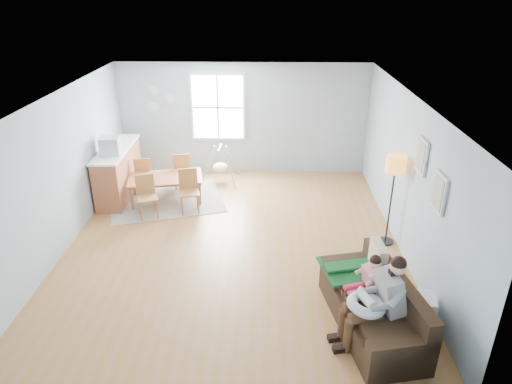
{
  "coord_description": "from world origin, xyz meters",
  "views": [
    {
      "loc": [
        0.6,
        -7.25,
        4.39
      ],
      "look_at": [
        0.4,
        0.07,
        1.0
      ],
      "focal_mm": 32.0,
      "sensor_mm": 36.0,
      "label": 1
    }
  ],
  "objects_px": {
    "sofa": "(375,309)",
    "chair_ne": "(182,168)",
    "storage_cube": "(416,311)",
    "chair_sw": "(146,194)",
    "monitor": "(110,146)",
    "floor_lamp": "(395,172)",
    "dining_table": "(166,189)",
    "father": "(378,299)",
    "chair_nw": "(144,173)",
    "toddler": "(367,277)",
    "baby_swing": "(220,167)",
    "chair_se": "(189,188)",
    "counter": "(118,172)"
  },
  "relations": [
    {
      "from": "chair_se",
      "to": "monitor",
      "type": "distance_m",
      "value": 1.86
    },
    {
      "from": "sofa",
      "to": "storage_cube",
      "type": "height_order",
      "value": "sofa"
    },
    {
      "from": "dining_table",
      "to": "baby_swing",
      "type": "distance_m",
      "value": 1.52
    },
    {
      "from": "sofa",
      "to": "chair_nw",
      "type": "xyz_separation_m",
      "value": [
        -4.29,
        4.35,
        0.19
      ]
    },
    {
      "from": "floor_lamp",
      "to": "baby_swing",
      "type": "xyz_separation_m",
      "value": [
        -3.32,
        2.69,
        -1.02
      ]
    },
    {
      "from": "sofa",
      "to": "father",
      "type": "bearing_deg",
      "value": -103.1
    },
    {
      "from": "father",
      "to": "baby_swing",
      "type": "xyz_separation_m",
      "value": [
        -2.55,
        5.28,
        -0.31
      ]
    },
    {
      "from": "floor_lamp",
      "to": "chair_ne",
      "type": "distance_m",
      "value": 4.85
    },
    {
      "from": "sofa",
      "to": "toddler",
      "type": "bearing_deg",
      "value": 121.83
    },
    {
      "from": "sofa",
      "to": "toddler",
      "type": "height_order",
      "value": "toddler"
    },
    {
      "from": "storage_cube",
      "to": "chair_nw",
      "type": "distance_m",
      "value": 6.51
    },
    {
      "from": "sofa",
      "to": "storage_cube",
      "type": "relative_size",
      "value": 4.49
    },
    {
      "from": "toddler",
      "to": "storage_cube",
      "type": "bearing_deg",
      "value": -11.16
    },
    {
      "from": "toddler",
      "to": "chair_nw",
      "type": "bearing_deg",
      "value": 135.04
    },
    {
      "from": "sofa",
      "to": "counter",
      "type": "xyz_separation_m",
      "value": [
        -4.81,
        4.2,
        0.27
      ]
    },
    {
      "from": "chair_sw",
      "to": "monitor",
      "type": "relative_size",
      "value": 1.97
    },
    {
      "from": "toddler",
      "to": "chair_ne",
      "type": "distance_m",
      "value": 5.55
    },
    {
      "from": "toddler",
      "to": "counter",
      "type": "xyz_separation_m",
      "value": [
        -4.69,
        4.02,
        -0.13
      ]
    },
    {
      "from": "storage_cube",
      "to": "chair_se",
      "type": "xyz_separation_m",
      "value": [
        -3.71,
        3.44,
        0.27
      ]
    },
    {
      "from": "monitor",
      "to": "baby_swing",
      "type": "height_order",
      "value": "monitor"
    },
    {
      "from": "chair_sw",
      "to": "chair_ne",
      "type": "bearing_deg",
      "value": 70.64
    },
    {
      "from": "storage_cube",
      "to": "chair_nw",
      "type": "xyz_separation_m",
      "value": [
        -4.87,
        4.31,
        0.24
      ]
    },
    {
      "from": "father",
      "to": "storage_cube",
      "type": "relative_size",
      "value": 2.75
    },
    {
      "from": "father",
      "to": "chair_sw",
      "type": "bearing_deg",
      "value": 137.63
    },
    {
      "from": "toddler",
      "to": "chair_ne",
      "type": "xyz_separation_m",
      "value": [
        -3.36,
        4.41,
        -0.2
      ]
    },
    {
      "from": "storage_cube",
      "to": "monitor",
      "type": "relative_size",
      "value": 1.08
    },
    {
      "from": "storage_cube",
      "to": "chair_se",
      "type": "bearing_deg",
      "value": 137.18
    },
    {
      "from": "counter",
      "to": "monitor",
      "type": "bearing_deg",
      "value": -86.07
    },
    {
      "from": "chair_se",
      "to": "counter",
      "type": "xyz_separation_m",
      "value": [
        -1.68,
        0.72,
        0.05
      ]
    },
    {
      "from": "sofa",
      "to": "chair_nw",
      "type": "relative_size",
      "value": 2.51
    },
    {
      "from": "father",
      "to": "baby_swing",
      "type": "relative_size",
      "value": 1.42
    },
    {
      "from": "monitor",
      "to": "baby_swing",
      "type": "bearing_deg",
      "value": 28.01
    },
    {
      "from": "floor_lamp",
      "to": "toddler",
      "type": "bearing_deg",
      "value": -110.99
    },
    {
      "from": "floor_lamp",
      "to": "dining_table",
      "type": "height_order",
      "value": "floor_lamp"
    },
    {
      "from": "father",
      "to": "monitor",
      "type": "xyz_separation_m",
      "value": [
        -4.71,
        4.13,
        0.6
      ]
    },
    {
      "from": "sofa",
      "to": "chair_ne",
      "type": "bearing_deg",
      "value": 127.08
    },
    {
      "from": "sofa",
      "to": "chair_se",
      "type": "distance_m",
      "value": 4.69
    },
    {
      "from": "toddler",
      "to": "chair_nw",
      "type": "xyz_separation_m",
      "value": [
        -4.18,
        4.17,
        -0.21
      ]
    },
    {
      "from": "storage_cube",
      "to": "counter",
      "type": "relative_size",
      "value": 0.24
    },
    {
      "from": "father",
      "to": "toddler",
      "type": "relative_size",
      "value": 1.61
    },
    {
      "from": "toddler",
      "to": "dining_table",
      "type": "relative_size",
      "value": 0.52
    },
    {
      "from": "sofa",
      "to": "floor_lamp",
      "type": "relative_size",
      "value": 1.26
    },
    {
      "from": "chair_se",
      "to": "chair_nw",
      "type": "bearing_deg",
      "value": 143.22
    },
    {
      "from": "chair_nw",
      "to": "chair_se",
      "type": "bearing_deg",
      "value": -36.78
    },
    {
      "from": "storage_cube",
      "to": "sofa",
      "type": "bearing_deg",
      "value": -176.01
    },
    {
      "from": "chair_ne",
      "to": "chair_se",
      "type": "bearing_deg",
      "value": -72.8
    },
    {
      "from": "sofa",
      "to": "chair_se",
      "type": "xyz_separation_m",
      "value": [
        -3.13,
        3.48,
        0.22
      ]
    },
    {
      "from": "chair_ne",
      "to": "baby_swing",
      "type": "height_order",
      "value": "baby_swing"
    },
    {
      "from": "dining_table",
      "to": "monitor",
      "type": "height_order",
      "value": "monitor"
    },
    {
      "from": "storage_cube",
      "to": "counter",
      "type": "xyz_separation_m",
      "value": [
        -5.39,
        4.16,
        0.32
      ]
    }
  ]
}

